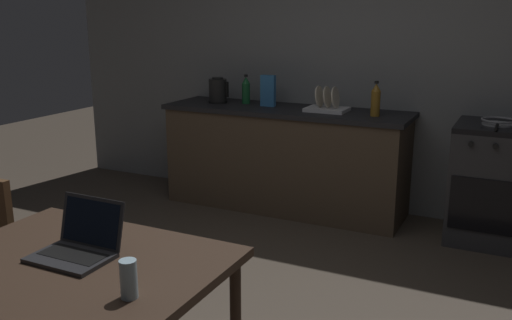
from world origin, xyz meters
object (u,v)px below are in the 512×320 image
object	(u,v)px
dining_table	(76,278)
bottle	(376,100)
electric_kettle	(218,91)
drinking_glass	(129,279)
bottle_b	(246,90)
laptop	(78,246)
cereal_box	(268,91)
stove_oven	(493,184)
dish_rack	(327,106)
frying_pan	(498,122)

from	to	relation	value
dining_table	bottle	bearing A→B (deg)	80.37
electric_kettle	drinking_glass	distance (m)	3.33
electric_kettle	bottle_b	xyz separation A→B (m)	(0.25, 0.08, 0.01)
dining_table	electric_kettle	bearing A→B (deg)	108.86
laptop	cereal_box	xyz separation A→B (m)	(-0.46, 2.86, 0.27)
stove_oven	electric_kettle	bearing A→B (deg)	179.94
laptop	dish_rack	bearing A→B (deg)	96.01
stove_oven	laptop	size ratio (longest dim) A/B	2.83
laptop	electric_kettle	xyz separation A→B (m)	(-0.96, 2.84, 0.25)
stove_oven	dining_table	bearing A→B (deg)	-115.89
electric_kettle	bottle	distance (m)	1.47
bottle	bottle_b	xyz separation A→B (m)	(-1.22, 0.13, -0.01)
bottle	dining_table	bearing A→B (deg)	-99.63
cereal_box	electric_kettle	bearing A→B (deg)	-177.69
drinking_glass	dish_rack	world-z (taller)	dish_rack
drinking_glass	dish_rack	bearing A→B (deg)	96.11
laptop	bottle_b	distance (m)	3.01
electric_kettle	bottle_b	size ratio (longest dim) A/B	0.89
stove_oven	electric_kettle	xyz separation A→B (m)	(-2.39, 0.00, 0.56)
electric_kettle	stove_oven	bearing A→B (deg)	-0.06
cereal_box	bottle_b	bearing A→B (deg)	166.41
dining_table	bottle_b	size ratio (longest dim) A/B	4.46
stove_oven	frying_pan	distance (m)	0.48
drinking_glass	laptop	bearing A→B (deg)	155.43
laptop	drinking_glass	bearing A→B (deg)	-16.74
drinking_glass	stove_oven	bearing A→B (deg)	71.46
frying_pan	cereal_box	xyz separation A→B (m)	(-1.88, 0.05, 0.11)
dining_table	drinking_glass	size ratio (longest dim) A/B	8.25
dining_table	bottle_b	xyz separation A→B (m)	(-0.74, 2.97, 0.37)
drinking_glass	dish_rack	distance (m)	3.05
dining_table	drinking_glass	bearing A→B (deg)	-19.79
drinking_glass	cereal_box	distance (m)	3.18
dining_table	stove_oven	bearing A→B (deg)	64.11
bottle	dish_rack	bearing A→B (deg)	173.19
stove_oven	dish_rack	bearing A→B (deg)	179.89
electric_kettle	frying_pan	distance (m)	2.38
bottle_b	bottle	bearing A→B (deg)	-6.08
bottle	bottle_b	bearing A→B (deg)	173.92
electric_kettle	bottle	xyz separation A→B (m)	(1.47, -0.05, 0.02)
laptop	bottle_b	bearing A→B (deg)	111.55
stove_oven	bottle	world-z (taller)	bottle
frying_pan	bottle_b	bearing A→B (deg)	177.07
electric_kettle	bottle_b	distance (m)	0.26
stove_oven	electric_kettle	world-z (taller)	electric_kettle
dining_table	frying_pan	world-z (taller)	frying_pan
bottle_b	drinking_glass	bearing A→B (deg)	-70.08
laptop	frying_pan	xyz separation A→B (m)	(1.42, 2.81, 0.16)
electric_kettle	dish_rack	distance (m)	1.05
frying_pan	dining_table	bearing A→B (deg)	-115.93
electric_kettle	dish_rack	xyz separation A→B (m)	(1.05, 0.00, -0.06)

